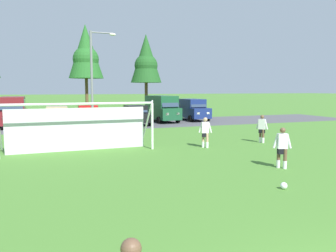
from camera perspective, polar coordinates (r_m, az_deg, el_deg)
The scene contains 16 objects.
ground_plane at distance 18.62m, azimuth -5.70°, elevation -3.58°, with size 400.00×400.00×0.00m, color #477A2D.
parking_lot_strip at distance 30.79m, azimuth -11.74°, elevation 0.19°, with size 52.00×8.40×0.01m, color #4C4C51.
soccer_ball at distance 11.52m, azimuth 18.82°, elevation -9.44°, with size 0.22×0.22×0.22m.
soccer_goal at distance 17.82m, azimuth -14.68°, elevation 0.00°, with size 7.45×2.07×2.57m.
player_striker_near at distance 20.80m, azimuth 15.44°, elevation -0.46°, with size 0.47×0.67×1.64m.
player_midfield_center at distance 14.30m, azimuth 18.55°, elevation -3.49°, with size 0.69×0.40×1.64m.
player_defender_far at distance 18.47m, azimuth 6.25°, elevation -1.09°, with size 0.69×0.41×1.64m.
parked_car_slot_left at distance 31.20m, azimuth -24.46°, elevation 2.31°, with size 2.22×4.81×2.52m.
parked_car_slot_center_left at distance 29.82m, azimuth -18.05°, elevation 1.51°, with size 2.20×4.29×1.72m.
parked_car_slot_center at distance 31.73m, azimuth -13.23°, elevation 1.91°, with size 2.23×4.30×1.72m.
parked_car_slot_center_right at distance 30.41m, azimuth -5.39°, elevation 1.87°, with size 2.09×4.23×1.72m.
parked_car_slot_right at distance 32.98m, azimuth -1.06°, elevation 3.04°, with size 2.46×4.93×2.52m.
parked_car_slot_far_right at distance 34.61m, azimuth 4.14°, elevation 2.79°, with size 2.19×4.63×2.16m.
tree_mid_left at distance 41.48m, azimuth -13.61°, elevation 11.75°, with size 3.98×3.98×10.62m.
tree_center_back at distance 39.60m, azimuth -3.70°, elevation 10.94°, with size 3.52×3.52×9.38m.
street_lamp at distance 25.87m, azimuth -12.24°, elevation 7.53°, with size 2.00×0.32×7.36m.
Camera 1 is at (-4.71, -2.74, 3.15)m, focal length 36.42 mm.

